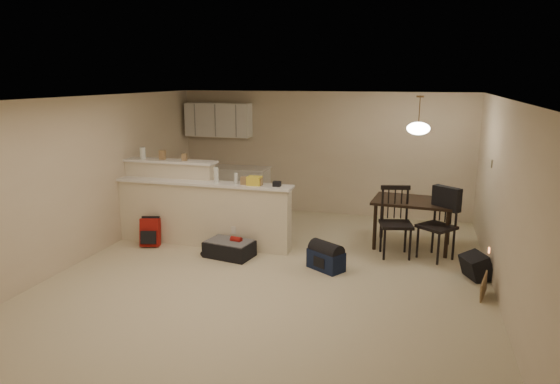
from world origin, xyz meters
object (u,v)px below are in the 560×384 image
(suitcase, at_px, (229,249))
(black_daypack, at_px, (476,267))
(dining_chair_near, at_px, (396,222))
(red_backpack, at_px, (150,232))
(navy_duffel, at_px, (326,260))
(dining_chair_far, at_px, (437,225))
(pendant_lamp, at_px, (418,128))
(dining_table, at_px, (414,206))

(suitcase, distance_m, black_daypack, 3.67)
(dining_chair_near, xyz_separation_m, red_backpack, (-3.98, -0.61, -0.32))
(navy_duffel, bearing_deg, dining_chair_far, 63.14)
(pendant_lamp, xyz_separation_m, dining_chair_far, (0.37, -0.47, -1.44))
(dining_table, height_order, red_backpack, dining_table)
(dining_chair_far, height_order, black_daypack, dining_chair_far)
(red_backpack, bearing_deg, dining_table, 0.00)
(pendant_lamp, height_order, red_backpack, pendant_lamp)
(pendant_lamp, distance_m, suitcase, 3.56)
(pendant_lamp, bearing_deg, suitcase, -155.34)
(dining_table, distance_m, red_backpack, 4.40)
(dining_chair_far, xyz_separation_m, black_daypack, (0.54, -0.67, -0.38))
(dining_table, relative_size, black_daypack, 3.48)
(dining_chair_far, distance_m, black_daypack, 0.94)
(suitcase, bearing_deg, red_backpack, -174.78)
(dining_table, xyz_separation_m, dining_chair_far, (0.37, -0.47, -0.16))
(dining_table, xyz_separation_m, suitcase, (-2.76, -1.27, -0.59))
(dining_chair_far, height_order, navy_duffel, dining_chair_far)
(dining_table, bearing_deg, dining_chair_far, -47.43)
(dining_table, xyz_separation_m, pendant_lamp, (0.00, 0.00, 1.28))
(pendant_lamp, bearing_deg, dining_table, -90.00)
(pendant_lamp, height_order, navy_duffel, pendant_lamp)
(pendant_lamp, relative_size, suitcase, 0.85)
(dining_table, height_order, dining_chair_far, dining_chair_far)
(navy_duffel, height_order, black_daypack, black_daypack)
(black_daypack, bearing_deg, dining_table, 13.94)
(dining_chair_near, relative_size, navy_duffel, 2.08)
(dining_chair_near, xyz_separation_m, suitcase, (-2.51, -0.74, -0.43))
(red_backpack, bearing_deg, suitcase, -20.01)
(red_backpack, bearing_deg, dining_chair_far, -6.81)
(red_backpack, relative_size, navy_duffel, 0.88)
(dining_chair_far, height_order, red_backpack, dining_chair_far)
(dining_chair_near, relative_size, dining_chair_far, 1.00)
(dining_table, distance_m, dining_chair_near, 0.60)
(red_backpack, relative_size, black_daypack, 1.20)
(pendant_lamp, relative_size, red_backpack, 1.32)
(suitcase, bearing_deg, dining_chair_near, 26.61)
(dining_chair_near, height_order, navy_duffel, dining_chair_near)
(dining_chair_far, relative_size, red_backpack, 2.36)
(black_daypack, bearing_deg, dining_chair_near, 37.28)
(dining_chair_near, xyz_separation_m, black_daypack, (1.15, -0.61, -0.38))
(dining_table, bearing_deg, dining_chair_near, -110.24)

